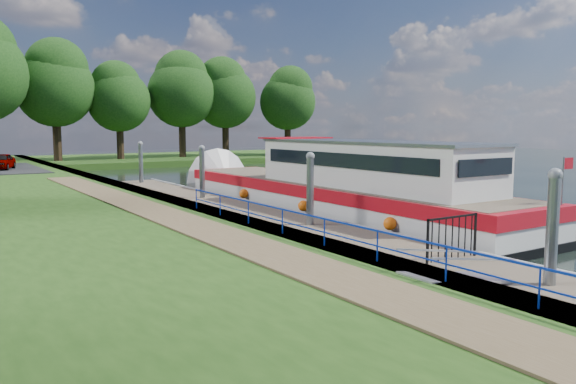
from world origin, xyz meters
TOP-DOWN VIEW (x-y plane):
  - ground at (0.00, 0.00)m, footprint 160.00×160.00m
  - bank_edge at (-2.55, 15.00)m, footprint 1.10×90.00m
  - far_bank at (12.00, 52.00)m, footprint 60.00×18.00m
  - footpath at (-4.40, 8.00)m, footprint 1.60×40.00m
  - blue_fence at (-2.75, 3.00)m, footprint 0.04×18.04m
  - pontoon at (0.00, 13.00)m, footprint 2.50×30.00m
  - mooring_piles at (0.00, 13.00)m, footprint 0.30×27.30m
  - gangway at (-1.85, 0.50)m, footprint 2.58×1.00m
  - gate_panel at (-0.00, 2.20)m, footprint 1.85×0.05m
  - barge at (3.60, 12.46)m, footprint 4.36×21.15m
  - horizon_trees at (-1.61, 48.68)m, footprint 54.38×10.03m
  - car_a at (-6.59, 36.81)m, footprint 2.37×3.58m

SIDE VIEW (x-z plane):
  - ground at x=0.00m, z-range 0.00..0.00m
  - pontoon at x=0.00m, z-range -0.10..0.46m
  - far_bank at x=12.00m, z-range 0.00..0.60m
  - bank_edge at x=-2.55m, z-range 0.00..0.78m
  - gangway at x=-1.85m, z-range 0.16..1.09m
  - footpath at x=-4.40m, z-range 0.78..0.83m
  - barge at x=3.60m, z-range -1.30..3.48m
  - gate_panel at x=0.00m, z-range 0.57..1.72m
  - mooring_piles at x=0.00m, z-range -0.50..3.05m
  - blue_fence at x=-2.75m, z-range 0.95..1.67m
  - car_a at x=-6.59m, z-range 0.83..1.97m
  - horizon_trees at x=-1.61m, z-range 1.51..14.38m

